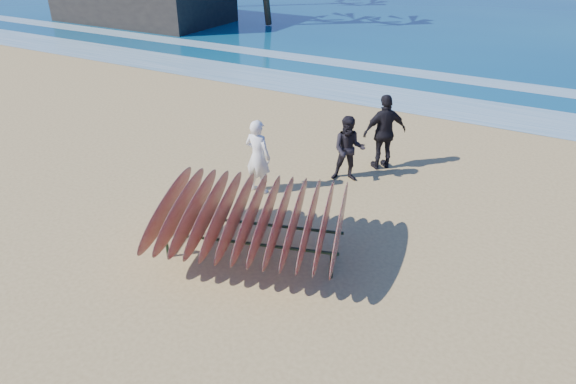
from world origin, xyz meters
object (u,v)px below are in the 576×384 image
at_px(surfboard_rack, 251,217).
at_px(person_dark_b, 385,132).
at_px(person_white, 258,157).
at_px(person_dark_a, 349,149).

xyz_separation_m(surfboard_rack, person_dark_b, (0.75, 4.72, 0.08)).
relative_size(surfboard_rack, person_dark_b, 2.05).
xyz_separation_m(surfboard_rack, person_white, (-1.23, 2.21, 0.00)).
bearing_deg(surfboard_rack, person_dark_b, 63.76).
xyz_separation_m(person_dark_a, person_dark_b, (0.47, 1.03, 0.15)).
bearing_deg(surfboard_rack, person_white, 101.93).
distance_m(person_dark_a, person_dark_b, 1.15).
bearing_deg(person_white, person_dark_b, -126.47).
height_order(person_white, person_dark_b, person_dark_b).
xyz_separation_m(person_white, person_dark_a, (1.50, 1.48, -0.07)).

